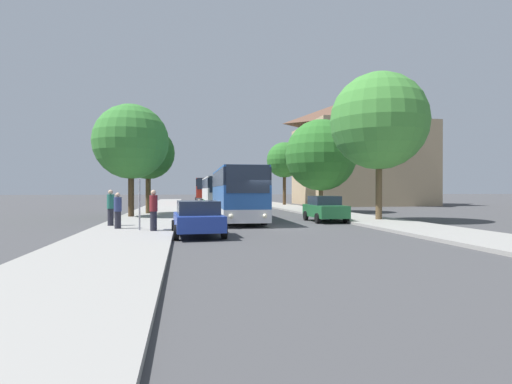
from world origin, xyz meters
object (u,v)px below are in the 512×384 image
tree_left_near (148,153)px  pedestrian_waiting_far (111,207)px  pedestrian_walking_back (118,210)px  tree_right_far (284,160)px  parked_car_right_near (325,209)px  tree_right_mid (379,121)px  tree_left_far (131,142)px  bus_stop_sign (139,198)px  bus_front (236,193)px  pedestrian_waiting_near (154,210)px  bus_rear (205,191)px  tree_right_near (321,155)px  parked_car_left_curb (198,218)px  bus_middle (217,192)px

tree_left_near → pedestrian_waiting_far: bearing=-95.1°
pedestrian_walking_back → tree_right_far: (15.44, 28.28, 4.68)m
parked_car_right_near → tree_left_near: 14.91m
tree_right_mid → tree_left_far: bearing=160.6°
parked_car_right_near → tree_left_far: bearing=-21.2°
tree_right_mid → pedestrian_walking_back: bearing=-167.5°
parked_car_right_near → bus_stop_sign: size_ratio=1.70×
bus_front → pedestrian_waiting_far: 8.25m
bus_stop_sign → tree_left_near: bearing=93.2°
pedestrian_waiting_near → tree_right_mid: 15.17m
bus_rear → pedestrian_walking_back: bearing=-97.2°
bus_rear → tree_left_far: tree_left_far is taller
parked_car_right_near → tree_right_far: (3.64, 24.40, 4.87)m
tree_right_far → bus_front: bearing=-111.8°
tree_right_near → tree_right_far: size_ratio=1.04×
parked_car_left_curb → pedestrian_walking_back: (-3.69, 2.60, 0.23)m
tree_left_near → tree_right_near: (14.72, 1.27, 0.18)m
parked_car_left_curb → tree_left_near: 16.00m
bus_stop_sign → pedestrian_waiting_far: size_ratio=1.27×
bus_front → parked_car_right_near: bearing=-19.2°
tree_left_far → bus_rear: bearing=76.7°
parked_car_right_near → tree_left_near: size_ratio=0.58×
bus_front → tree_right_mid: size_ratio=1.25×
bus_stop_sign → pedestrian_waiting_near: size_ratio=1.27×
tree_right_mid → tree_right_far: size_ratio=1.19×
bus_stop_sign → pedestrian_waiting_far: bus_stop_sign is taller
tree_left_near → tree_left_far: size_ratio=0.88×
tree_right_mid → bus_middle: bearing=116.3°
tree_right_far → tree_right_near: bearing=-91.5°
bus_front → tree_right_mid: bearing=-14.7°
tree_left_near → tree_right_far: (15.10, 15.78, 0.81)m
bus_stop_sign → tree_right_mid: (14.09, 4.31, 4.70)m
tree_left_near → tree_right_mid: bearing=-31.6°
bus_front → tree_left_near: 9.55m
pedestrian_waiting_far → tree_left_near: bearing=44.1°
tree_right_mid → tree_left_near: bearing=148.4°
pedestrian_waiting_near → tree_right_far: bearing=46.3°
parked_car_right_near → tree_right_mid: size_ratio=0.43×
tree_right_mid → tree_right_far: bearing=89.4°
pedestrian_waiting_far → tree_right_far: tree_right_far is taller
parked_car_left_curb → tree_left_far: size_ratio=0.53×
tree_right_near → tree_right_mid: 10.47m
bus_middle → tree_left_near: (-6.13, -8.51, 3.15)m
bus_stop_sign → tree_right_near: tree_right_near is taller
bus_middle → parked_car_right_near: (5.33, -17.14, -0.91)m
pedestrian_waiting_far → pedestrian_waiting_near: bearing=-93.0°
bus_rear → parked_car_right_near: bearing=-78.1°
bus_rear → tree_left_near: 25.31m
parked_car_right_near → pedestrian_waiting_far: size_ratio=2.15×
bus_front → parked_car_left_curb: size_ratio=2.80×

